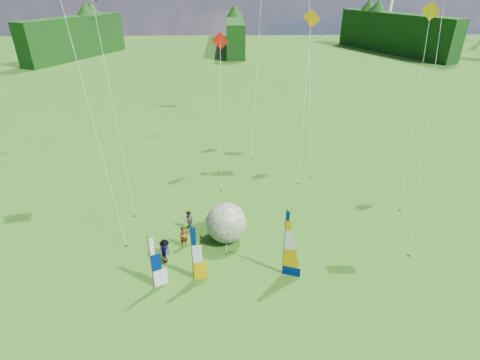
{
  "coord_description": "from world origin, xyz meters",
  "views": [
    {
      "loc": [
        -1.54,
        -14.88,
        15.69
      ],
      "look_at": [
        -1.0,
        4.0,
        5.5
      ],
      "focal_mm": 28.0,
      "sensor_mm": 36.0,
      "label": 1
    }
  ],
  "objects_px": {
    "bol_inflatable": "(226,223)",
    "spectator_a": "(184,237)",
    "side_banner_far": "(151,264)",
    "camp_chair": "(165,250)",
    "feather_banner_main": "(284,244)",
    "spectator_c": "(165,251)",
    "side_banner_left": "(192,255)",
    "spectator_d": "(212,222)",
    "spectator_b": "(189,221)",
    "kite_whale": "(310,37)"
  },
  "relations": [
    {
      "from": "bol_inflatable",
      "to": "spectator_a",
      "type": "height_order",
      "value": "bol_inflatable"
    },
    {
      "from": "side_banner_far",
      "to": "camp_chair",
      "type": "bearing_deg",
      "value": 62.21
    },
    {
      "from": "camp_chair",
      "to": "feather_banner_main",
      "type": "bearing_deg",
      "value": -32.39
    },
    {
      "from": "spectator_c",
      "to": "side_banner_left",
      "type": "bearing_deg",
      "value": -139.56
    },
    {
      "from": "feather_banner_main",
      "to": "side_banner_left",
      "type": "distance_m",
      "value": 5.3
    },
    {
      "from": "bol_inflatable",
      "to": "spectator_d",
      "type": "height_order",
      "value": "bol_inflatable"
    },
    {
      "from": "spectator_a",
      "to": "spectator_c",
      "type": "height_order",
      "value": "spectator_c"
    },
    {
      "from": "spectator_d",
      "to": "camp_chair",
      "type": "bearing_deg",
      "value": 69.9
    },
    {
      "from": "spectator_d",
      "to": "spectator_b",
      "type": "bearing_deg",
      "value": 14.16
    },
    {
      "from": "feather_banner_main",
      "to": "spectator_c",
      "type": "bearing_deg",
      "value": -172.17
    },
    {
      "from": "spectator_a",
      "to": "spectator_c",
      "type": "bearing_deg",
      "value": -151.37
    },
    {
      "from": "feather_banner_main",
      "to": "camp_chair",
      "type": "xyz_separation_m",
      "value": [
        -7.27,
        1.83,
        -1.78
      ]
    },
    {
      "from": "spectator_a",
      "to": "spectator_d",
      "type": "relative_size",
      "value": 0.82
    },
    {
      "from": "kite_whale",
      "to": "bol_inflatable",
      "type": "bearing_deg",
      "value": -94.43
    },
    {
      "from": "feather_banner_main",
      "to": "kite_whale",
      "type": "bearing_deg",
      "value": 95.12
    },
    {
      "from": "feather_banner_main",
      "to": "spectator_a",
      "type": "relative_size",
      "value": 2.98
    },
    {
      "from": "feather_banner_main",
      "to": "side_banner_far",
      "type": "relative_size",
      "value": 1.29
    },
    {
      "from": "spectator_c",
      "to": "spectator_d",
      "type": "relative_size",
      "value": 0.88
    },
    {
      "from": "side_banner_left",
      "to": "spectator_b",
      "type": "relative_size",
      "value": 2.49
    },
    {
      "from": "side_banner_left",
      "to": "bol_inflatable",
      "type": "height_order",
      "value": "side_banner_left"
    },
    {
      "from": "kite_whale",
      "to": "spectator_a",
      "type": "bearing_deg",
      "value": -101.24
    },
    {
      "from": "side_banner_far",
      "to": "kite_whale",
      "type": "relative_size",
      "value": 0.16
    },
    {
      "from": "bol_inflatable",
      "to": "kite_whale",
      "type": "height_order",
      "value": "kite_whale"
    },
    {
      "from": "spectator_b",
      "to": "spectator_d",
      "type": "xyz_separation_m",
      "value": [
        1.61,
        -0.48,
        0.17
      ]
    },
    {
      "from": "spectator_a",
      "to": "spectator_c",
      "type": "xyz_separation_m",
      "value": [
        -1.0,
        -1.5,
        0.06
      ]
    },
    {
      "from": "side_banner_left",
      "to": "bol_inflatable",
      "type": "distance_m",
      "value": 4.32
    },
    {
      "from": "side_banner_far",
      "to": "camp_chair",
      "type": "xyz_separation_m",
      "value": [
        0.23,
        2.75,
        -1.27
      ]
    },
    {
      "from": "spectator_c",
      "to": "bol_inflatable",
      "type": "bearing_deg",
      "value": -68.15
    },
    {
      "from": "spectator_a",
      "to": "spectator_d",
      "type": "distance_m",
      "value": 2.26
    },
    {
      "from": "spectator_c",
      "to": "feather_banner_main",
      "type": "bearing_deg",
      "value": -108.31
    },
    {
      "from": "spectator_b",
      "to": "spectator_c",
      "type": "distance_m",
      "value": 3.55
    },
    {
      "from": "side_banner_left",
      "to": "spectator_a",
      "type": "xyz_separation_m",
      "value": [
        -0.88,
        3.18,
        -1.13
      ]
    },
    {
      "from": "side_banner_left",
      "to": "spectator_a",
      "type": "height_order",
      "value": "side_banner_left"
    },
    {
      "from": "bol_inflatable",
      "to": "spectator_a",
      "type": "xyz_separation_m",
      "value": [
        -2.79,
        -0.66,
        -0.6
      ]
    },
    {
      "from": "spectator_c",
      "to": "camp_chair",
      "type": "bearing_deg",
      "value": 5.17
    },
    {
      "from": "feather_banner_main",
      "to": "spectator_b",
      "type": "relative_size",
      "value": 2.98
    },
    {
      "from": "spectator_b",
      "to": "spectator_d",
      "type": "relative_size",
      "value": 0.82
    },
    {
      "from": "camp_chair",
      "to": "spectator_a",
      "type": "bearing_deg",
      "value": 23.58
    },
    {
      "from": "side_banner_far",
      "to": "kite_whale",
      "type": "distance_m",
      "value": 24.03
    },
    {
      "from": "spectator_b",
      "to": "spectator_c",
      "type": "bearing_deg",
      "value": -71.82
    },
    {
      "from": "spectator_a",
      "to": "spectator_d",
      "type": "xyz_separation_m",
      "value": [
        1.79,
        1.37,
        0.17
      ]
    },
    {
      "from": "side_banner_left",
      "to": "kite_whale",
      "type": "xyz_separation_m",
      "value": [
        9.48,
        18.19,
        9.27
      ]
    },
    {
      "from": "camp_chair",
      "to": "spectator_c",
      "type": "bearing_deg",
      "value": -95.34
    },
    {
      "from": "kite_whale",
      "to": "side_banner_far",
      "type": "bearing_deg",
      "value": -98.59
    },
    {
      "from": "camp_chair",
      "to": "kite_whale",
      "type": "xyz_separation_m",
      "value": [
        11.47,
        16.02,
        10.69
      ]
    },
    {
      "from": "spectator_a",
      "to": "spectator_b",
      "type": "xyz_separation_m",
      "value": [
        0.18,
        1.85,
        -0.0
      ]
    },
    {
      "from": "bol_inflatable",
      "to": "camp_chair",
      "type": "bearing_deg",
      "value": -156.98
    },
    {
      "from": "feather_banner_main",
      "to": "spectator_d",
      "type": "relative_size",
      "value": 2.43
    },
    {
      "from": "side_banner_far",
      "to": "bol_inflatable",
      "type": "distance_m",
      "value": 6.06
    },
    {
      "from": "kite_whale",
      "to": "feather_banner_main",
      "type": "bearing_deg",
      "value": -79.9
    }
  ]
}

